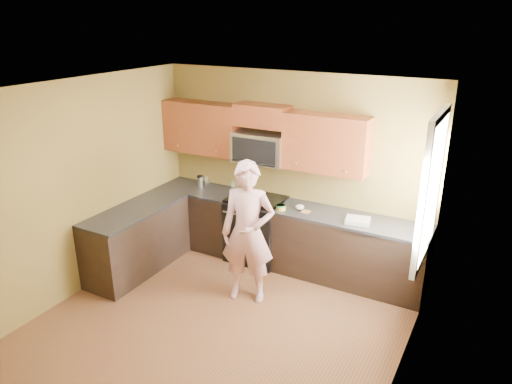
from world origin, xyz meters
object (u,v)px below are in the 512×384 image
Objects in this scene: woman at (248,233)px; butter_tub at (281,210)px; travel_mug at (200,187)px; stove at (256,229)px; microwave at (261,162)px; frying_pan at (253,204)px.

woman reaches higher than butter_tub.
woman is 9.58× the size of travel_mug.
stove is 5.06× the size of travel_mug.
microwave is 0.76m from butter_tub.
woman is (0.41, -1.09, -0.55)m from microwave.
butter_tub is (0.47, -0.16, 0.45)m from stove.
butter_tub is (0.47, -0.29, -0.53)m from microwave.
stove is 1.09m from travel_mug.
butter_tub is at bearing -8.44° from travel_mug.
frying_pan is (-0.34, 0.74, 0.05)m from woman.
frying_pan is at bearing -14.82° from travel_mug.
travel_mug is (-1.00, -0.07, -0.53)m from microwave.
frying_pan is at bearing -79.65° from microwave.
travel_mug is (-1.41, 1.02, 0.02)m from woman.
woman is 1.74m from travel_mug.
microwave is 4.05× the size of travel_mug.
stove is at bearing 160.88° from butter_tub.
woman is at bearing -45.15° from frying_pan.
microwave reaches higher than butter_tub.
frying_pan is at bearing 97.69° from woman.
butter_tub is at bearing -31.60° from microwave.
microwave is 5.73× the size of butter_tub.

